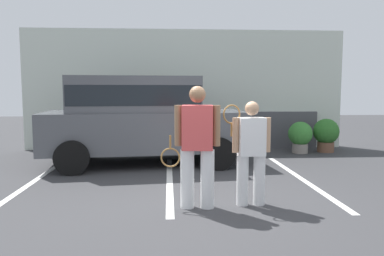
{
  "coord_description": "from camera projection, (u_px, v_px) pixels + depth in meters",
  "views": [
    {
      "loc": [
        -0.51,
        -5.6,
        1.74
      ],
      "look_at": [
        -0.08,
        1.2,
        1.05
      ],
      "focal_mm": 34.93,
      "sensor_mm": 36.0,
      "label": 1
    }
  ],
  "objects": [
    {
      "name": "parking_stripe_0",
      "position": [
        32.0,
        182.0,
        7.06
      ],
      "size": [
        0.12,
        4.4,
        0.01
      ],
      "primitive_type": "cube",
      "color": "silver",
      "rests_on": "ground_plane"
    },
    {
      "name": "ground_plane",
      "position": [
        202.0,
        203.0,
        5.77
      ],
      "size": [
        40.0,
        40.0,
        0.0
      ],
      "primitive_type": "plane",
      "color": "#38383A"
    },
    {
      "name": "tennis_player_woman",
      "position": [
        251.0,
        151.0,
        5.61
      ],
      "size": [
        0.73,
        0.26,
        1.58
      ],
      "rotation": [
        0.0,
        0.0,
        3.18
      ],
      "color": "white",
      "rests_on": "ground_plane"
    },
    {
      "name": "parking_stripe_1",
      "position": [
        170.0,
        180.0,
        7.23
      ],
      "size": [
        0.12,
        4.4,
        0.01
      ],
      "primitive_type": "cube",
      "color": "silver",
      "rests_on": "ground_plane"
    },
    {
      "name": "parking_stripe_2",
      "position": [
        301.0,
        178.0,
        7.39
      ],
      "size": [
        0.12,
        4.4,
        0.01
      ],
      "primitive_type": "cube",
      "color": "silver",
      "rests_on": "ground_plane"
    },
    {
      "name": "potted_plant_secondary",
      "position": [
        326.0,
        133.0,
        10.55
      ],
      "size": [
        0.72,
        0.72,
        0.94
      ],
      "color": "brown",
      "rests_on": "ground_plane"
    },
    {
      "name": "house_frontage",
      "position": [
        185.0,
        93.0,
        11.16
      ],
      "size": [
        9.44,
        0.4,
        3.51
      ],
      "color": "silver",
      "rests_on": "ground_plane"
    },
    {
      "name": "parked_suv",
      "position": [
        141.0,
        116.0,
        8.76
      ],
      "size": [
        4.76,
        2.52,
        2.05
      ],
      "rotation": [
        0.0,
        0.0,
        0.1
      ],
      "color": "#4C4F54",
      "rests_on": "ground_plane"
    },
    {
      "name": "tennis_player_man",
      "position": [
        197.0,
        146.0,
        5.47
      ],
      "size": [
        0.91,
        0.32,
        1.8
      ],
      "rotation": [
        0.0,
        0.0,
        3.04
      ],
      "color": "white",
      "rests_on": "ground_plane"
    },
    {
      "name": "potted_plant_by_porch",
      "position": [
        300.0,
        136.0,
        10.36
      ],
      "size": [
        0.67,
        0.67,
        0.88
      ],
      "color": "gray",
      "rests_on": "ground_plane"
    }
  ]
}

